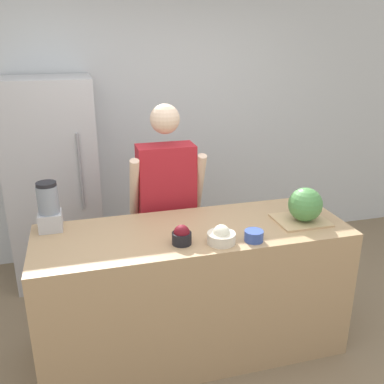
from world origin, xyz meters
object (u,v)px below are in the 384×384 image
at_px(watermelon, 305,204).
at_px(blender, 49,208).
at_px(bowl_cream, 221,236).
at_px(bowl_cherries, 182,236).
at_px(bowl_small_blue, 254,236).
at_px(person, 167,210).
at_px(refrigerator, 55,183).

distance_m(watermelon, blender, 1.70).
bearing_deg(bowl_cream, watermelon, 12.85).
height_order(bowl_cherries, bowl_small_blue, bowl_cherries).
relative_size(person, blender, 5.14).
relative_size(watermelon, bowl_cherries, 1.86).
relative_size(bowl_cream, bowl_small_blue, 1.48).
relative_size(watermelon, bowl_small_blue, 1.95).
bearing_deg(watermelon, bowl_cherries, -173.83).
distance_m(refrigerator, bowl_small_blue, 2.01).
relative_size(refrigerator, bowl_cream, 10.44).
height_order(refrigerator, bowl_small_blue, refrigerator).
distance_m(refrigerator, blender, 1.09).
relative_size(refrigerator, bowl_cherries, 14.74).
distance_m(person, blender, 0.93).
xyz_separation_m(bowl_cherries, blender, (-0.78, 0.43, 0.10)).
xyz_separation_m(person, blender, (-0.84, -0.31, 0.23)).
xyz_separation_m(refrigerator, bowl_cream, (1.03, -1.55, 0.07)).
relative_size(watermelon, bowl_cream, 1.32).
height_order(watermelon, blender, blender).
distance_m(refrigerator, bowl_cream, 1.86).
xyz_separation_m(refrigerator, bowl_cherries, (0.79, -1.50, 0.08)).
height_order(bowl_cream, blender, blender).
xyz_separation_m(watermelon, bowl_cream, (-0.65, -0.15, -0.08)).
bearing_deg(bowl_cherries, bowl_cream, -12.43).
height_order(refrigerator, bowl_cream, refrigerator).
distance_m(bowl_cherries, bowl_small_blue, 0.45).
bearing_deg(bowl_cherries, blender, 151.23).
height_order(person, bowl_cream, person).
bearing_deg(bowl_cherries, person, 85.00).
bearing_deg(watermelon, person, 141.80).
relative_size(person, watermelon, 7.32).
bearing_deg(bowl_cherries, bowl_small_blue, -10.24).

